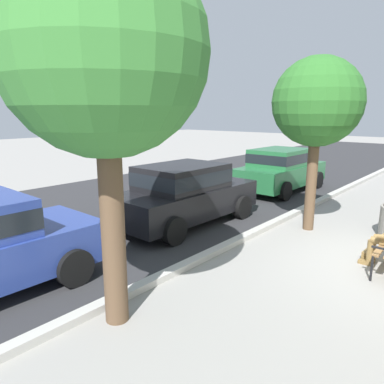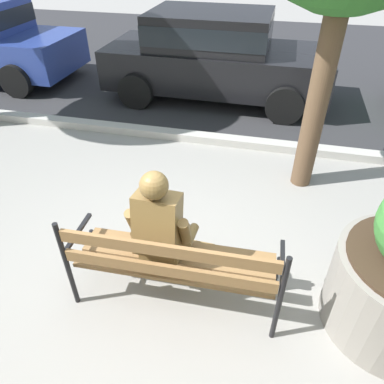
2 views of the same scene
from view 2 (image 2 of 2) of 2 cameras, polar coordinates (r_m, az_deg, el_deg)
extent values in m
plane|color=gray|center=(3.57, -3.58, -14.91)|extent=(80.00, 80.00, 0.00)
cube|color=#2D2D30|center=(10.02, 9.14, 20.20)|extent=(60.00, 9.00, 0.01)
cube|color=#B2AFA8|center=(5.75, 4.50, 8.22)|extent=(60.00, 0.20, 0.12)
cube|color=olive|center=(3.08, -3.30, -13.07)|extent=(1.70, 0.16, 0.04)
cube|color=olive|center=(3.19, -2.50, -10.66)|extent=(1.70, 0.16, 0.04)
cube|color=olive|center=(3.31, -1.77, -8.41)|extent=(1.70, 0.16, 0.04)
cube|color=olive|center=(2.89, -3.86, -12.23)|extent=(1.70, 0.09, 0.11)
cube|color=olive|center=(2.73, -4.05, -9.20)|extent=(1.70, 0.09, 0.11)
cylinder|color=black|center=(3.73, -15.06, -8.44)|extent=(0.04, 0.04, 0.45)
cylinder|color=black|center=(3.28, -19.06, -10.95)|extent=(0.04, 0.04, 0.95)
cube|color=black|center=(3.34, -17.48, -6.00)|extent=(0.05, 0.48, 0.03)
cylinder|color=black|center=(3.46, 13.11, -12.66)|extent=(0.04, 0.04, 0.45)
cylinder|color=black|center=(2.97, 13.64, -16.32)|extent=(0.04, 0.04, 0.95)
cube|color=black|center=(3.03, 14.08, -10.62)|extent=(0.05, 0.48, 0.03)
cube|color=olive|center=(3.18, -4.53, -8.13)|extent=(0.35, 0.33, 0.16)
cube|color=olive|center=(2.89, -5.48, -4.98)|extent=(0.37, 0.30, 0.55)
sphere|color=olive|center=(2.65, -6.02, 1.02)|extent=(0.22, 0.22, 0.22)
cylinder|color=olive|center=(3.01, -9.24, -4.66)|extent=(0.10, 0.18, 0.29)
cylinder|color=olive|center=(3.22, -8.15, -5.32)|extent=(0.09, 0.27, 0.10)
cylinder|color=olive|center=(2.89, -1.15, -6.26)|extent=(0.10, 0.18, 0.29)
cylinder|color=olive|center=(3.10, -0.20, -6.89)|extent=(0.09, 0.27, 0.10)
cylinder|color=olive|center=(3.33, -5.18, -6.67)|extent=(0.14, 0.37, 0.14)
cylinder|color=olive|center=(3.63, -3.99, -7.88)|extent=(0.11, 0.11, 0.50)
cube|color=olive|center=(3.83, -3.57, -9.57)|extent=(0.12, 0.24, 0.07)
cylinder|color=olive|center=(3.28, -2.20, -7.27)|extent=(0.14, 0.37, 0.14)
cylinder|color=olive|center=(3.59, -1.24, -8.44)|extent=(0.11, 0.11, 0.50)
cube|color=olive|center=(3.79, -0.94, -10.11)|extent=(0.12, 0.24, 0.07)
cube|color=olive|center=(3.76, 1.16, -9.59)|extent=(0.29, 0.19, 0.16)
cylinder|color=brown|center=(4.54, 19.27, 13.84)|extent=(0.25, 0.25, 2.35)
cylinder|color=black|center=(9.42, -19.80, 19.56)|extent=(0.64, 0.23, 0.64)
cylinder|color=black|center=(8.11, -25.93, 15.48)|extent=(0.64, 0.23, 0.64)
cube|color=black|center=(7.26, 3.97, 19.18)|extent=(4.12, 1.76, 0.70)
cube|color=black|center=(7.12, 2.91, 24.28)|extent=(2.15, 1.59, 0.60)
cube|color=black|center=(7.12, 2.91, 24.28)|extent=(2.16, 1.61, 0.33)
cylinder|color=black|center=(8.06, 14.90, 17.73)|extent=(0.64, 0.23, 0.64)
cylinder|color=black|center=(6.46, 14.38, 13.10)|extent=(0.64, 0.23, 0.64)
cylinder|color=black|center=(8.45, -4.42, 19.65)|extent=(0.64, 0.23, 0.64)
cylinder|color=black|center=(6.94, -8.80, 15.46)|extent=(0.64, 0.23, 0.64)
camera|label=1|loc=(7.87, -74.09, 11.88)|focal=33.32mm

